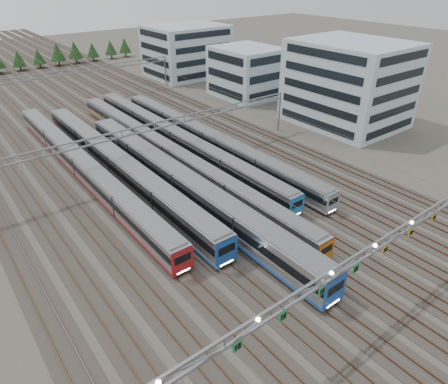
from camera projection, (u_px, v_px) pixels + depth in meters
ground at (358, 308)px, 39.59m from camera, size 400.00×400.00×0.00m
track_bed at (48, 85)px, 107.66m from camera, size 54.00×260.00×5.42m
train_a at (82, 166)px, 62.75m from camera, size 2.79×58.89×3.63m
train_b at (118, 165)px, 62.77m from camera, size 3.08×55.92×4.01m
train_c at (181, 184)px, 57.15m from camera, size 3.18×55.11×4.15m
train_d at (169, 153)px, 67.30m from camera, size 2.60×67.51×3.38m
train_e at (177, 138)px, 73.07m from camera, size 2.63×60.14×3.43m
train_f at (208, 139)px, 72.97m from camera, size 2.54×57.46×3.29m
gantry_near at (372, 252)px, 35.97m from camera, size 56.36×0.61×8.08m
gantry_mid at (155, 131)px, 63.95m from camera, size 56.36×0.36×8.00m
gantry_far at (62, 77)px, 94.91m from camera, size 56.36×0.36×8.00m
depot_bldg_south at (348, 84)px, 82.13m from camera, size 18.00×22.00×16.74m
depot_bldg_mid at (247, 72)px, 100.95m from camera, size 14.00×16.00×12.05m
depot_bldg_north at (187, 51)px, 119.67m from camera, size 22.00×18.00×14.42m
treeline at (4, 59)px, 124.10m from camera, size 87.50×5.60×7.02m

